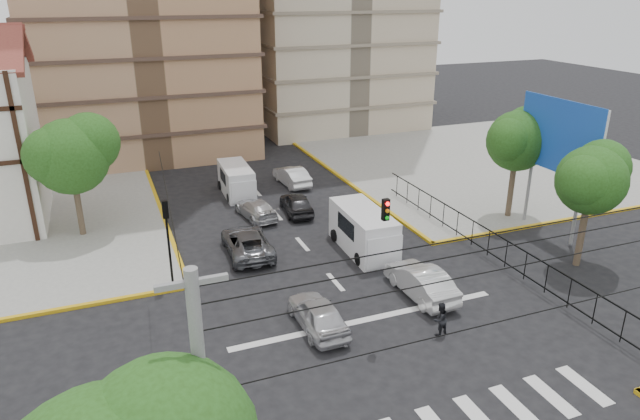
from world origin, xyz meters
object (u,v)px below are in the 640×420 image
van_right_lane (365,233)px  van_left_lane (237,182)px  pedestrian_crosswalk (440,319)px  traffic_light_nw (167,228)px  car_silver_front_left (318,314)px  car_white_front_right (421,281)px

van_right_lane → van_left_lane: 12.86m
pedestrian_crosswalk → traffic_light_nw: bearing=-52.8°
van_left_lane → car_silver_front_left: 18.38m
van_left_lane → traffic_light_nw: bearing=-115.7°
pedestrian_crosswalk → car_silver_front_left: bearing=-39.0°
traffic_light_nw → van_right_lane: 10.92m
car_white_front_right → traffic_light_nw: bearing=-27.9°
van_right_lane → car_white_front_right: (0.39, -5.44, -0.43)m
car_silver_front_left → car_white_front_right: bearing=-172.1°
car_white_front_right → van_left_lane: bearing=-76.0°
van_right_lane → car_white_front_right: 5.47m
car_silver_front_left → pedestrian_crosswalk: bearing=152.2°
traffic_light_nw → car_silver_front_left: (5.43, -6.40, -2.39)m
car_silver_front_left → car_white_front_right: 5.78m
traffic_light_nw → van_right_lane: size_ratio=0.80×
traffic_light_nw → van_right_lane: bearing=-0.6°
traffic_light_nw → van_right_lane: traffic_light_nw is taller
car_silver_front_left → pedestrian_crosswalk: size_ratio=2.74×
van_left_lane → car_white_front_right: (4.83, -17.51, -0.28)m
van_right_lane → van_left_lane: size_ratio=1.13×
van_right_lane → car_silver_front_left: size_ratio=1.30×
van_left_lane → pedestrian_crosswalk: bearing=-77.4°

